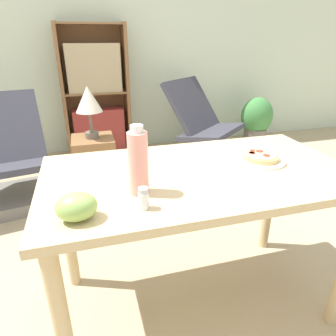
% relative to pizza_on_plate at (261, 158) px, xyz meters
% --- Properties ---
extents(ground_plane, '(14.00, 14.00, 0.00)m').
position_rel_pizza_on_plate_xyz_m(ground_plane, '(-0.45, -0.05, -0.78)').
color(ground_plane, tan).
extents(wall_back, '(8.00, 0.05, 2.60)m').
position_rel_pizza_on_plate_xyz_m(wall_back, '(-0.45, 2.58, 0.52)').
color(wall_back, silver).
rests_on(wall_back, ground_plane).
extents(dining_table, '(1.35, 0.73, 0.76)m').
position_rel_pizza_on_plate_xyz_m(dining_table, '(-0.32, -0.03, -0.12)').
color(dining_table, '#D1B27F').
rests_on(dining_table, ground_plane).
extents(pizza_on_plate, '(0.23, 0.23, 0.04)m').
position_rel_pizza_on_plate_xyz_m(pizza_on_plate, '(0.00, 0.00, 0.00)').
color(pizza_on_plate, white).
rests_on(pizza_on_plate, dining_table).
extents(grape_bunch, '(0.13, 0.11, 0.09)m').
position_rel_pizza_on_plate_xyz_m(grape_bunch, '(-0.83, -0.28, 0.03)').
color(grape_bunch, '#93BC5B').
rests_on(grape_bunch, dining_table).
extents(drink_bottle, '(0.07, 0.07, 0.26)m').
position_rel_pizza_on_plate_xyz_m(drink_bottle, '(-0.61, -0.15, 0.11)').
color(drink_bottle, pink).
rests_on(drink_bottle, dining_table).
extents(salt_shaker, '(0.04, 0.04, 0.08)m').
position_rel_pizza_on_plate_xyz_m(salt_shaker, '(-0.62, -0.27, 0.02)').
color(salt_shaker, white).
rests_on(salt_shaker, dining_table).
extents(lounge_chair_near, '(0.77, 0.87, 0.88)m').
position_rel_pizza_on_plate_xyz_m(lounge_chair_near, '(-1.45, 1.38, -0.49)').
color(lounge_chair_near, slate).
rests_on(lounge_chair_near, ground_plane).
extents(lounge_chair_far, '(0.94, 1.00, 0.88)m').
position_rel_pizza_on_plate_xyz_m(lounge_chair_far, '(0.48, 1.82, -0.49)').
color(lounge_chair_far, slate).
rests_on(lounge_chair_far, ground_plane).
extents(bookshelf, '(0.73, 0.30, 1.45)m').
position_rel_pizza_on_plate_xyz_m(bookshelf, '(-0.63, 2.40, -0.12)').
color(bookshelf, brown).
rests_on(bookshelf, ground_plane).
extents(side_table, '(0.34, 0.34, 0.53)m').
position_rel_pizza_on_plate_xyz_m(side_table, '(-0.74, 1.31, -0.51)').
color(side_table, brown).
rests_on(side_table, ground_plane).
extents(table_lamp, '(0.21, 0.21, 0.42)m').
position_rel_pizza_on_plate_xyz_m(table_lamp, '(-0.74, 1.31, 0.05)').
color(table_lamp, '#665B51').
rests_on(table_lamp, side_table).
extents(potted_plant_floor, '(0.41, 0.34, 0.62)m').
position_rel_pizza_on_plate_xyz_m(potted_plant_floor, '(1.32, 2.13, -0.45)').
color(potted_plant_floor, '#70665B').
rests_on(potted_plant_floor, ground_plane).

